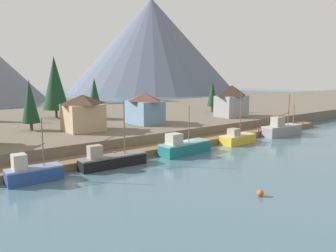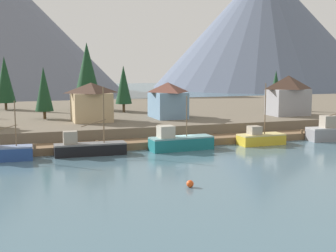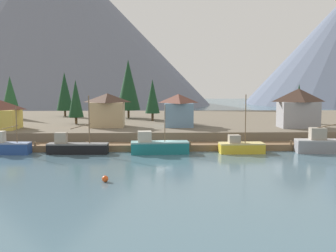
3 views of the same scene
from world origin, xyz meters
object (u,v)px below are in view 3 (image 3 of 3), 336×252
at_px(fishing_boat_black, 76,147).
at_px(channel_buoy, 105,179).
at_px(conifer_near_right, 65,91).
at_px(conifer_back_right, 128,85).
at_px(house_grey, 298,108).
at_px(conifer_mid_left, 152,96).
at_px(conifer_mid_right, 299,100).
at_px(conifer_centre, 10,95).
at_px(house_tan, 108,110).
at_px(conifer_back_left, 76,99).
at_px(fishing_boat_yellow, 241,147).
at_px(fishing_boat_teal, 158,146).
at_px(fishing_boat_grey, 325,144).
at_px(house_blue, 178,110).
at_px(fishing_boat_blue, 8,147).

bearing_deg(fishing_boat_black, channel_buoy, -68.84).
distance_m(conifer_near_right, conifer_back_right, 16.64).
relative_size(house_grey, conifer_mid_left, 0.80).
height_order(conifer_mid_right, conifer_centre, conifer_centre).
bearing_deg(conifer_mid_right, channel_buoy, -130.46).
bearing_deg(conifer_centre, conifer_back_right, 2.79).
relative_size(house_tan, conifer_back_left, 0.73).
xyz_separation_m(conifer_near_right, conifer_mid_left, (21.35, -12.85, -0.83)).
xyz_separation_m(house_grey, conifer_back_right, (-32.32, 22.55, 4.04)).
distance_m(fishing_boat_yellow, channel_buoy, 26.41).
bearing_deg(conifer_centre, conifer_mid_left, -11.18).
relative_size(fishing_boat_teal, fishing_boat_yellow, 0.99).
relative_size(fishing_boat_grey, house_blue, 1.26).
height_order(conifer_near_right, conifer_mid_left, conifer_near_right).
relative_size(fishing_boat_blue, conifer_near_right, 0.67).
distance_m(house_tan, conifer_mid_right, 38.84).
bearing_deg(conifer_back_left, conifer_back_right, 55.73).
bearing_deg(conifer_centre, conifer_back_left, -36.97).
xyz_separation_m(fishing_boat_blue, house_tan, (13.34, 15.36, 4.54)).
bearing_deg(conifer_mid_left, fishing_boat_teal, -88.29).
relative_size(fishing_boat_grey, conifer_back_right, 0.69).
relative_size(conifer_mid_left, conifer_mid_right, 1.12).
bearing_deg(house_tan, fishing_boat_black, -101.65).
height_order(fishing_boat_black, house_grey, house_grey).
height_order(fishing_boat_grey, house_blue, house_blue).
distance_m(fishing_boat_blue, fishing_boat_grey, 48.17).
bearing_deg(fishing_boat_yellow, house_tan, 143.52).
relative_size(fishing_boat_black, house_blue, 1.25).
bearing_deg(fishing_boat_black, house_blue, 46.89).
bearing_deg(fishing_boat_blue, house_tan, 51.59).
bearing_deg(conifer_mid_left, conifer_mid_right, -10.80).
xyz_separation_m(house_tan, conifer_back_left, (-6.90, 5.92, 1.86)).
height_order(fishing_boat_teal, conifer_mid_left, conifer_mid_left).
distance_m(house_tan, conifer_near_right, 28.54).
height_order(fishing_boat_blue, conifer_mid_left, conifer_mid_left).
distance_m(conifer_near_right, conifer_mid_left, 24.93).
relative_size(house_blue, conifer_back_left, 0.84).
distance_m(conifer_near_right, conifer_centre, 12.75).
distance_m(conifer_mid_right, conifer_back_right, 38.05).
xyz_separation_m(fishing_boat_yellow, conifer_near_right, (-34.87, 40.81, 7.66)).
bearing_deg(fishing_boat_teal, conifer_mid_left, 88.98).
xyz_separation_m(fishing_boat_black, house_tan, (3.17, 15.37, 4.70)).
xyz_separation_m(conifer_near_right, conifer_mid_right, (51.23, -18.55, -1.41)).
distance_m(fishing_boat_yellow, conifer_near_right, 54.22).
bearing_deg(fishing_boat_blue, channel_buoy, -46.19).
height_order(fishing_boat_blue, conifer_back_right, conifer_back_right).
xyz_separation_m(fishing_boat_yellow, conifer_back_right, (-19.13, 35.65, 9.25)).
xyz_separation_m(conifer_back_left, conifer_centre, (-17.07, 12.85, 0.37)).
distance_m(conifer_back_left, channel_buoy, 42.11).
bearing_deg(fishing_boat_black, conifer_back_left, 102.28).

